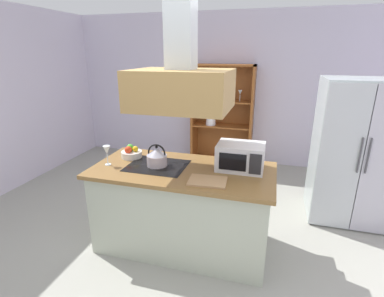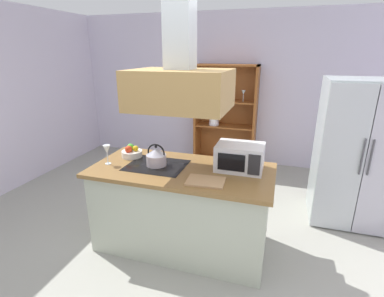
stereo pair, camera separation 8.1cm
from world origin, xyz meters
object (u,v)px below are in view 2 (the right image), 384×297
(refrigerator, at_px, (357,153))
(wine_glass_on_counter, at_px, (107,150))
(cutting_board, at_px, (206,181))
(fruit_bowl, at_px, (132,152))
(dish_cabinet, at_px, (225,121))
(kettle, at_px, (156,157))
(microwave, at_px, (240,157))

(refrigerator, distance_m, wine_glass_on_counter, 2.89)
(cutting_board, bearing_deg, fruit_bowl, 157.53)
(refrigerator, height_order, wine_glass_on_counter, refrigerator)
(wine_glass_on_counter, bearing_deg, cutting_board, -6.62)
(dish_cabinet, distance_m, kettle, 2.61)
(refrigerator, relative_size, fruit_bowl, 7.63)
(kettle, bearing_deg, cutting_board, -22.20)
(refrigerator, xyz_separation_m, wine_glass_on_counter, (-2.60, -1.25, 0.18))
(fruit_bowl, bearing_deg, wine_glass_on_counter, -116.11)
(cutting_board, height_order, wine_glass_on_counter, wine_glass_on_counter)
(microwave, height_order, fruit_bowl, microwave)
(dish_cabinet, distance_m, fruit_bowl, 2.51)
(kettle, bearing_deg, dish_cabinet, 85.24)
(cutting_board, height_order, microwave, microwave)
(refrigerator, height_order, fruit_bowl, refrigerator)
(refrigerator, height_order, kettle, refrigerator)
(cutting_board, distance_m, microwave, 0.48)
(refrigerator, distance_m, dish_cabinet, 2.37)
(microwave, bearing_deg, refrigerator, 38.00)
(refrigerator, distance_m, microwave, 1.61)
(dish_cabinet, bearing_deg, fruit_bowl, -103.56)
(cutting_board, xyz_separation_m, fruit_bowl, (-0.96, 0.40, 0.04))
(refrigerator, bearing_deg, fruit_bowl, -158.26)
(cutting_board, bearing_deg, dish_cabinet, 97.52)
(cutting_board, relative_size, wine_glass_on_counter, 1.65)
(dish_cabinet, relative_size, cutting_board, 5.35)
(dish_cabinet, height_order, cutting_board, dish_cabinet)
(wine_glass_on_counter, bearing_deg, fruit_bowl, 63.89)
(refrigerator, xyz_separation_m, cutting_board, (-1.50, -1.38, 0.04))
(refrigerator, xyz_separation_m, dish_cabinet, (-1.88, 1.45, -0.07))
(fruit_bowl, bearing_deg, refrigerator, 21.74)
(dish_cabinet, relative_size, microwave, 3.95)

